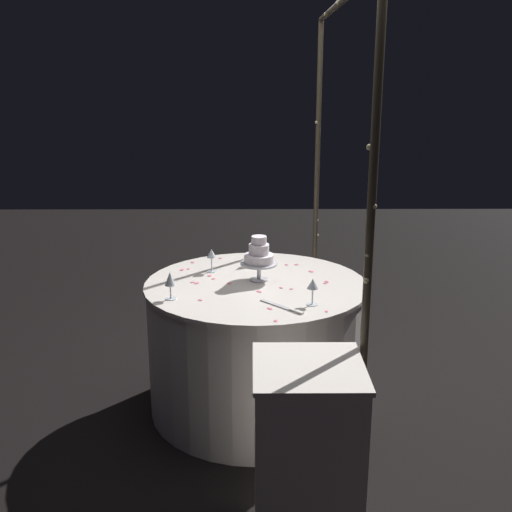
{
  "coord_description": "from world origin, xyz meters",
  "views": [
    {
      "loc": [
        3.38,
        -0.02,
        1.94
      ],
      "look_at": [
        0.0,
        0.0,
        0.96
      ],
      "focal_mm": 42.78,
      "sensor_mm": 36.0,
      "label": 1
    }
  ],
  "objects_px": {
    "wine_glass_0": "(256,245)",
    "wine_glass_3": "(313,285)",
    "decorative_arch": "(337,158)",
    "wine_glass_1": "(211,255)",
    "cake_knife": "(284,307)",
    "main_table": "(256,345)",
    "wine_glass_2": "(170,280)",
    "tiered_cake": "(259,256)",
    "side_table": "(306,460)"
  },
  "relations": [
    {
      "from": "wine_glass_3",
      "to": "cake_knife",
      "type": "xyz_separation_m",
      "value": [
        0.05,
        -0.15,
        -0.1
      ]
    },
    {
      "from": "wine_glass_0",
      "to": "main_table",
      "type": "bearing_deg",
      "value": -0.73
    },
    {
      "from": "wine_glass_3",
      "to": "cake_knife",
      "type": "distance_m",
      "value": 0.19
    },
    {
      "from": "side_table",
      "to": "tiered_cake",
      "type": "height_order",
      "value": "tiered_cake"
    },
    {
      "from": "wine_glass_1",
      "to": "wine_glass_3",
      "type": "relative_size",
      "value": 1.0
    },
    {
      "from": "decorative_arch",
      "to": "main_table",
      "type": "height_order",
      "value": "decorative_arch"
    },
    {
      "from": "wine_glass_1",
      "to": "wine_glass_0",
      "type": "bearing_deg",
      "value": 120.48
    },
    {
      "from": "main_table",
      "to": "wine_glass_2",
      "type": "xyz_separation_m",
      "value": [
        0.27,
        -0.46,
        0.51
      ]
    },
    {
      "from": "wine_glass_0",
      "to": "wine_glass_3",
      "type": "xyz_separation_m",
      "value": [
        0.75,
        0.29,
        -0.02
      ]
    },
    {
      "from": "wine_glass_0",
      "to": "wine_glass_1",
      "type": "height_order",
      "value": "wine_glass_0"
    },
    {
      "from": "decorative_arch",
      "to": "wine_glass_2",
      "type": "xyz_separation_m",
      "value": [
        0.27,
        -0.91,
        -0.62
      ]
    },
    {
      "from": "decorative_arch",
      "to": "main_table",
      "type": "xyz_separation_m",
      "value": [
        -0.0,
        -0.45,
        -1.12
      ]
    },
    {
      "from": "wine_glass_1",
      "to": "cake_knife",
      "type": "relative_size",
      "value": 0.64
    },
    {
      "from": "tiered_cake",
      "to": "wine_glass_0",
      "type": "relative_size",
      "value": 1.57
    },
    {
      "from": "cake_knife",
      "to": "side_table",
      "type": "bearing_deg",
      "value": 4.15
    },
    {
      "from": "wine_glass_3",
      "to": "wine_glass_0",
      "type": "bearing_deg",
      "value": -158.8
    },
    {
      "from": "cake_knife",
      "to": "main_table",
      "type": "bearing_deg",
      "value": -160.82
    },
    {
      "from": "decorative_arch",
      "to": "wine_glass_0",
      "type": "height_order",
      "value": "decorative_arch"
    },
    {
      "from": "tiered_cake",
      "to": "wine_glass_2",
      "type": "height_order",
      "value": "tiered_cake"
    },
    {
      "from": "main_table",
      "to": "wine_glass_1",
      "type": "distance_m",
      "value": 0.62
    },
    {
      "from": "cake_knife",
      "to": "wine_glass_2",
      "type": "bearing_deg",
      "value": -103.28
    },
    {
      "from": "main_table",
      "to": "side_table",
      "type": "relative_size",
      "value": 1.52
    },
    {
      "from": "tiered_cake",
      "to": "wine_glass_3",
      "type": "height_order",
      "value": "tiered_cake"
    },
    {
      "from": "wine_glass_1",
      "to": "cake_knife",
      "type": "distance_m",
      "value": 0.77
    },
    {
      "from": "decorative_arch",
      "to": "wine_glass_2",
      "type": "bearing_deg",
      "value": -73.48
    },
    {
      "from": "side_table",
      "to": "wine_glass_0",
      "type": "xyz_separation_m",
      "value": [
        -1.58,
        -0.2,
        0.5
      ]
    },
    {
      "from": "decorative_arch",
      "to": "side_table",
      "type": "distance_m",
      "value": 1.64
    },
    {
      "from": "wine_glass_2",
      "to": "main_table",
      "type": "bearing_deg",
      "value": 120.4
    },
    {
      "from": "cake_knife",
      "to": "wine_glass_1",
      "type": "bearing_deg",
      "value": -146.68
    },
    {
      "from": "main_table",
      "to": "wine_glass_2",
      "type": "bearing_deg",
      "value": -59.6
    },
    {
      "from": "tiered_cake",
      "to": "cake_knife",
      "type": "xyz_separation_m",
      "value": [
        0.46,
        0.13,
        -0.15
      ]
    },
    {
      "from": "side_table",
      "to": "wine_glass_2",
      "type": "xyz_separation_m",
      "value": [
        -0.93,
        -0.66,
        0.48
      ]
    },
    {
      "from": "wine_glass_2",
      "to": "wine_glass_1",
      "type": "bearing_deg",
      "value": 158.76
    },
    {
      "from": "tiered_cake",
      "to": "wine_glass_2",
      "type": "bearing_deg",
      "value": -56.41
    },
    {
      "from": "main_table",
      "to": "cake_knife",
      "type": "bearing_deg",
      "value": 19.18
    },
    {
      "from": "decorative_arch",
      "to": "cake_knife",
      "type": "bearing_deg",
      "value": -36.34
    },
    {
      "from": "main_table",
      "to": "wine_glass_2",
      "type": "distance_m",
      "value": 0.74
    },
    {
      "from": "wine_glass_2",
      "to": "decorative_arch",
      "type": "bearing_deg",
      "value": 106.52
    },
    {
      "from": "wine_glass_0",
      "to": "wine_glass_3",
      "type": "height_order",
      "value": "wine_glass_0"
    },
    {
      "from": "wine_glass_3",
      "to": "main_table",
      "type": "bearing_deg",
      "value": -141.09
    },
    {
      "from": "tiered_cake",
      "to": "wine_glass_1",
      "type": "bearing_deg",
      "value": -120.61
    },
    {
      "from": "wine_glass_0",
      "to": "wine_glass_1",
      "type": "bearing_deg",
      "value": -59.52
    },
    {
      "from": "main_table",
      "to": "tiered_cake",
      "type": "distance_m",
      "value": 0.55
    },
    {
      "from": "wine_glass_0",
      "to": "cake_knife",
      "type": "distance_m",
      "value": 0.82
    },
    {
      "from": "wine_glass_2",
      "to": "cake_knife",
      "type": "relative_size",
      "value": 0.68
    },
    {
      "from": "wine_glass_1",
      "to": "cake_knife",
      "type": "height_order",
      "value": "wine_glass_1"
    },
    {
      "from": "main_table",
      "to": "cake_knife",
      "type": "distance_m",
      "value": 0.6
    },
    {
      "from": "tiered_cake",
      "to": "cake_knife",
      "type": "height_order",
      "value": "tiered_cake"
    },
    {
      "from": "side_table",
      "to": "wine_glass_2",
      "type": "bearing_deg",
      "value": -144.33
    },
    {
      "from": "side_table",
      "to": "tiered_cake",
      "type": "distance_m",
      "value": 1.36
    }
  ]
}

